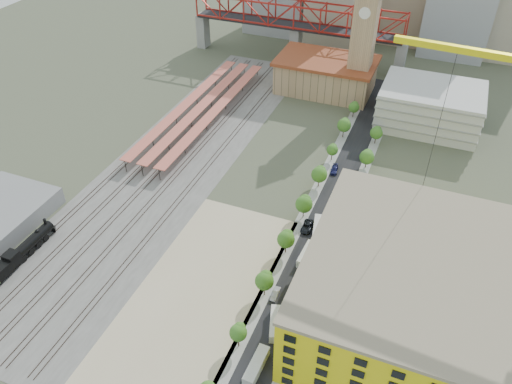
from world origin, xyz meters
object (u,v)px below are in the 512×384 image
at_px(site_trailer_b, 275,324).
at_px(site_trailer_c, 306,254).
at_px(site_trailer_a, 256,366).
at_px(construction_building, 412,291).
at_px(locomotive, 23,251).
at_px(site_trailer_d, 318,229).
at_px(clock_tower, 365,25).

bearing_deg(site_trailer_b, site_trailer_c, 72.90).
distance_m(site_trailer_a, site_trailer_b, 11.14).
distance_m(construction_building, locomotive, 93.67).
bearing_deg(locomotive, site_trailer_a, -6.64).
relative_size(site_trailer_a, site_trailer_c, 1.04).
relative_size(construction_building, site_trailer_b, 5.87).
distance_m(locomotive, site_trailer_c, 71.04).
bearing_deg(site_trailer_a, site_trailer_d, 91.79).
height_order(clock_tower, site_trailer_c, clock_tower).
bearing_deg(site_trailer_a, site_trailer_b, 91.79).
relative_size(site_trailer_c, site_trailer_d, 0.94).
bearing_deg(construction_building, locomotive, -170.11).
relative_size(construction_building, locomotive, 2.15).
bearing_deg(site_trailer_a, site_trailer_c, 91.79).
xyz_separation_m(locomotive, site_trailer_d, (66.00, 36.52, -0.95)).
bearing_deg(clock_tower, site_trailer_b, -85.94).
relative_size(clock_tower, site_trailer_b, 6.03).
height_order(site_trailer_b, site_trailer_d, site_trailer_d).
bearing_deg(site_trailer_a, clock_tower, 95.49).
height_order(locomotive, site_trailer_a, locomotive).
bearing_deg(site_trailer_d, site_trailer_b, -101.64).
bearing_deg(site_trailer_d, site_trailer_c, -101.64).
height_order(clock_tower, site_trailer_b, clock_tower).
height_order(construction_building, site_trailer_a, construction_building).
distance_m(site_trailer_b, site_trailer_d, 33.06).
bearing_deg(locomotive, site_trailer_d, 28.95).
height_order(site_trailer_a, site_trailer_c, site_trailer_a).
height_order(site_trailer_a, site_trailer_b, site_trailer_a).
bearing_deg(site_trailer_c, site_trailer_a, -86.93).
bearing_deg(site_trailer_c, construction_building, -18.39).
xyz_separation_m(construction_building, locomotive, (-92.00, -16.04, -7.21)).
height_order(construction_building, site_trailer_b, construction_building).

